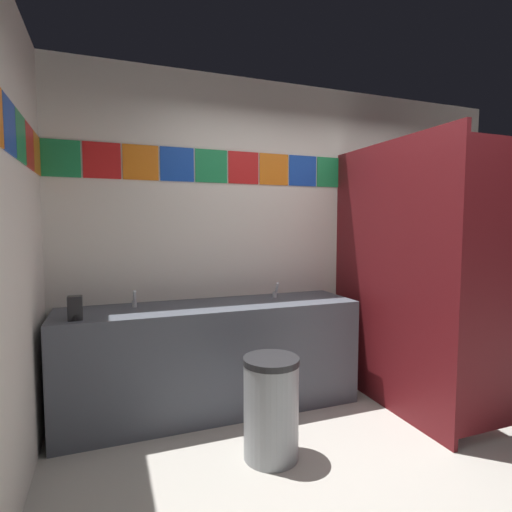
# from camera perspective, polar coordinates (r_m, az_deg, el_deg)

# --- Properties ---
(ground_plane) EXTENTS (9.44, 9.44, 0.00)m
(ground_plane) POSITION_cam_1_polar(r_m,az_deg,el_deg) (2.87, 22.23, -26.92)
(ground_plane) COLOR #B2ADA3
(wall_back) EXTENTS (4.29, 0.09, 2.74)m
(wall_back) POSITION_cam_1_polar(r_m,az_deg,el_deg) (3.77, 6.28, 2.85)
(wall_back) COLOR silver
(wall_back) RESTS_ON ground_plane
(vanity_counter) EXTENTS (2.32, 0.59, 0.85)m
(vanity_counter) POSITION_cam_1_polar(r_m,az_deg,el_deg) (3.29, -6.20, -14.05)
(vanity_counter) COLOR #4C515B
(vanity_counter) RESTS_ON ground_plane
(faucet_left) EXTENTS (0.04, 0.10, 0.14)m
(faucet_left) POSITION_cam_1_polar(r_m,az_deg,el_deg) (3.17, -16.95, -6.15)
(faucet_left) COLOR silver
(faucet_left) RESTS_ON vanity_counter
(faucet_right) EXTENTS (0.04, 0.10, 0.14)m
(faucet_right) POSITION_cam_1_polar(r_m,az_deg,el_deg) (3.44, 2.81, -5.13)
(faucet_right) COLOR silver
(faucet_right) RESTS_ON vanity_counter
(soap_dispenser) EXTENTS (0.09, 0.09, 0.16)m
(soap_dispenser) POSITION_cam_1_polar(r_m,az_deg,el_deg) (2.91, -24.41, -6.79)
(soap_dispenser) COLOR black
(soap_dispenser) RESTS_ON vanity_counter
(stall_divider) EXTENTS (0.92, 1.45, 2.13)m
(stall_divider) POSITION_cam_1_polar(r_m,az_deg,el_deg) (3.28, 23.24, -3.11)
(stall_divider) COLOR maroon
(stall_divider) RESTS_ON ground_plane
(toilet) EXTENTS (0.39, 0.49, 0.74)m
(toilet) POSITION_cam_1_polar(r_m,az_deg,el_deg) (4.19, 21.86, -12.11)
(toilet) COLOR white
(toilet) RESTS_ON ground_plane
(trash_bin) EXTENTS (0.36, 0.36, 0.65)m
(trash_bin) POSITION_cam_1_polar(r_m,az_deg,el_deg) (2.70, 2.17, -20.81)
(trash_bin) COLOR #999EA3
(trash_bin) RESTS_ON ground_plane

